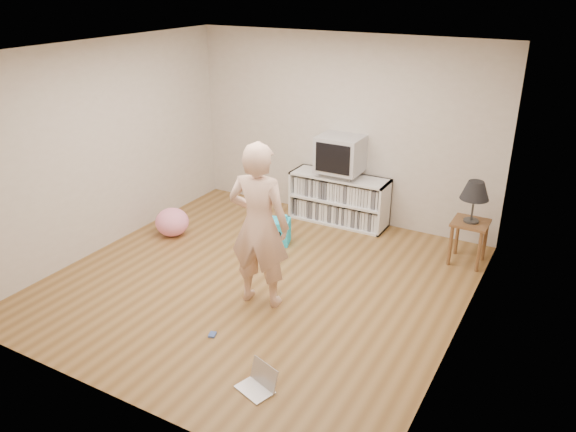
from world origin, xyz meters
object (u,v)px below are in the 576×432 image
(person, at_px, (259,226))
(plush_blue, at_px, (276,231))
(media_unit, at_px, (339,199))
(crt_tv, at_px, (341,154))
(laptop, at_px, (259,382))
(dvd_deck, at_px, (340,173))
(side_table, at_px, (469,232))
(plush_pink, at_px, (172,222))
(table_lamp, at_px, (475,191))

(person, height_order, plush_blue, person)
(media_unit, height_order, crt_tv, crt_tv)
(laptop, bearing_deg, plush_blue, 135.44)
(dvd_deck, bearing_deg, laptop, -76.20)
(side_table, relative_size, plush_pink, 1.22)
(table_lamp, height_order, plush_blue, table_lamp)
(laptop, bearing_deg, table_lamp, 90.55)
(plush_pink, bearing_deg, table_lamp, 17.25)
(table_lamp, relative_size, person, 0.29)
(side_table, height_order, table_lamp, table_lamp)
(dvd_deck, distance_m, plush_blue, 1.26)
(laptop, distance_m, plush_blue, 2.86)
(dvd_deck, relative_size, plush_pink, 1.00)
(crt_tv, xyz_separation_m, side_table, (1.90, -0.37, -0.60))
(side_table, height_order, plush_blue, side_table)
(side_table, bearing_deg, person, -131.32)
(media_unit, relative_size, dvd_deck, 3.11)
(crt_tv, height_order, table_lamp, crt_tv)
(table_lamp, bearing_deg, laptop, -107.64)
(table_lamp, bearing_deg, plush_blue, -164.02)
(laptop, relative_size, plush_blue, 0.90)
(media_unit, xyz_separation_m, plush_blue, (-0.43, -1.05, -0.18))
(media_unit, xyz_separation_m, plush_pink, (-1.79, -1.53, -0.16))
(crt_tv, bearing_deg, plush_blue, -112.58)
(dvd_deck, height_order, side_table, dvd_deck)
(side_table, xyz_separation_m, plush_blue, (-2.33, -0.67, -0.25))
(media_unit, bearing_deg, crt_tv, -90.00)
(plush_pink, bearing_deg, person, -23.72)
(crt_tv, bearing_deg, plush_pink, -139.83)
(table_lamp, bearing_deg, media_unit, 168.51)
(side_table, distance_m, table_lamp, 0.53)
(media_unit, xyz_separation_m, table_lamp, (1.90, -0.39, 0.59))
(media_unit, bearing_deg, side_table, -11.49)
(table_lamp, distance_m, laptop, 3.48)
(crt_tv, relative_size, side_table, 1.09)
(side_table, bearing_deg, media_unit, 168.51)
(media_unit, distance_m, plush_blue, 1.15)
(laptop, height_order, plush_pink, plush_pink)
(media_unit, relative_size, person, 0.78)
(side_table, relative_size, laptop, 1.46)
(person, bearing_deg, plush_pink, -32.37)
(plush_pink, bearing_deg, plush_blue, 19.38)
(dvd_deck, relative_size, plush_blue, 1.08)
(person, relative_size, plush_pink, 4.00)
(dvd_deck, height_order, table_lamp, table_lamp)
(plush_blue, height_order, plush_pink, plush_blue)
(table_lamp, relative_size, plush_pink, 1.14)
(crt_tv, xyz_separation_m, table_lamp, (1.90, -0.37, -0.08))
(table_lamp, relative_size, plush_blue, 1.24)
(crt_tv, distance_m, plush_pink, 2.49)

